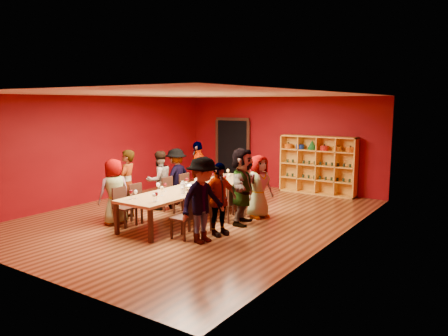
# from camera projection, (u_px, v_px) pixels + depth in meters

# --- Properties ---
(room_shell) EXTENTS (7.10, 9.10, 3.04)m
(room_shell) POSITION_uv_depth(u_px,v_px,m) (197.00, 157.00, 10.62)
(room_shell) COLOR #562C16
(room_shell) RESTS_ON ground
(tasting_table) EXTENTS (1.10, 4.50, 0.75)m
(tasting_table) POSITION_uv_depth(u_px,v_px,m) (197.00, 189.00, 10.74)
(tasting_table) COLOR tan
(tasting_table) RESTS_ON ground
(doorway) EXTENTS (1.40, 0.17, 2.30)m
(doorway) POSITION_uv_depth(u_px,v_px,m) (233.00, 151.00, 15.31)
(doorway) COLOR black
(doorway) RESTS_ON ground
(shelving_unit) EXTENTS (2.40, 0.40, 1.80)m
(shelving_unit) POSITION_uv_depth(u_px,v_px,m) (318.00, 162.00, 13.46)
(shelving_unit) COLOR gold
(shelving_unit) RESTS_ON ground
(chair_person_left_0) EXTENTS (0.42, 0.42, 0.89)m
(chair_person_left_0) POSITION_uv_depth(u_px,v_px,m) (123.00, 204.00, 9.96)
(chair_person_left_0) COLOR black
(chair_person_left_0) RESTS_ON ground
(person_left_0) EXTENTS (0.60, 0.83, 1.53)m
(person_left_0) POSITION_uv_depth(u_px,v_px,m) (114.00, 192.00, 10.07)
(person_left_0) COLOR #16193D
(person_left_0) RESTS_ON ground
(chair_person_left_1) EXTENTS (0.42, 0.42, 0.89)m
(chair_person_left_1) POSITION_uv_depth(u_px,v_px,m) (139.00, 200.00, 10.38)
(chair_person_left_1) COLOR black
(chair_person_left_1) RESTS_ON ground
(person_left_1) EXTENTS (0.65, 0.74, 1.68)m
(person_left_1) POSITION_uv_depth(u_px,v_px,m) (127.00, 184.00, 10.55)
(person_left_1) COLOR #5C8EBD
(person_left_1) RESTS_ON ground
(chair_person_left_2) EXTENTS (0.42, 0.42, 0.89)m
(chair_person_left_2) POSITION_uv_depth(u_px,v_px,m) (171.00, 192.00, 11.32)
(chair_person_left_2) COLOR black
(chair_person_left_2) RESTS_ON ground
(person_left_2) EXTENTS (0.60, 0.84, 1.55)m
(person_left_2) POSITION_uv_depth(u_px,v_px,m) (159.00, 180.00, 11.49)
(person_left_2) COLOR #131435
(person_left_2) RESTS_ON ground
(chair_person_left_3) EXTENTS (0.42, 0.42, 0.89)m
(chair_person_left_3) POSITION_uv_depth(u_px,v_px,m) (187.00, 188.00, 11.89)
(chair_person_left_3) COLOR black
(chair_person_left_3) RESTS_ON ground
(person_left_3) EXTENTS (0.42, 1.01, 1.56)m
(person_left_3) POSITION_uv_depth(u_px,v_px,m) (176.00, 177.00, 12.07)
(person_left_3) COLOR #526EA8
(person_left_3) RESTS_ON ground
(chair_person_left_4) EXTENTS (0.42, 0.42, 0.89)m
(chair_person_left_4) POSITION_uv_depth(u_px,v_px,m) (205.00, 184.00, 12.57)
(chair_person_left_4) COLOR black
(chair_person_left_4) RESTS_ON ground
(person_left_4) EXTENTS (0.79, 1.10, 1.70)m
(person_left_4) POSITION_uv_depth(u_px,v_px,m) (198.00, 171.00, 12.66)
(person_left_4) COLOR white
(person_left_4) RESTS_ON ground
(chair_person_right_0) EXTENTS (0.42, 0.42, 0.89)m
(chair_person_right_0) POSITION_uv_depth(u_px,v_px,m) (186.00, 215.00, 8.99)
(chair_person_right_0) COLOR black
(chair_person_right_0) RESTS_ON ground
(person_right_0) EXTENTS (0.63, 1.18, 1.74)m
(person_right_0) POSITION_uv_depth(u_px,v_px,m) (203.00, 200.00, 8.69)
(person_right_0) COLOR silver
(person_right_0) RESTS_ON ground
(chair_person_right_1) EXTENTS (0.42, 0.42, 0.89)m
(chair_person_right_1) POSITION_uv_depth(u_px,v_px,m) (203.00, 210.00, 9.47)
(chair_person_right_1) COLOR black
(chair_person_right_1) RESTS_ON ground
(person_right_1) EXTENTS (0.70, 1.00, 1.55)m
(person_right_1) POSITION_uv_depth(u_px,v_px,m) (218.00, 199.00, 9.20)
(person_right_1) COLOR #5881B6
(person_right_1) RESTS_ON ground
(chair_person_right_2) EXTENTS (0.42, 0.42, 0.89)m
(chair_person_right_2) POSITION_uv_depth(u_px,v_px,m) (229.00, 201.00, 10.31)
(chair_person_right_2) COLOR black
(chair_person_right_2) RESTS_ON ground
(person_right_2) EXTENTS (0.92, 1.72, 1.78)m
(person_right_2) POSITION_uv_depth(u_px,v_px,m) (242.00, 186.00, 10.05)
(person_right_2) COLOR #141A37
(person_right_2) RESTS_ON ground
(chair_person_right_3) EXTENTS (0.42, 0.42, 0.89)m
(chair_person_right_3) POSITION_uv_depth(u_px,v_px,m) (245.00, 196.00, 10.91)
(chair_person_right_3) COLOR black
(chair_person_right_3) RESTS_ON ground
(person_right_3) EXTENTS (0.67, 0.86, 1.55)m
(person_right_3) POSITION_uv_depth(u_px,v_px,m) (259.00, 186.00, 10.65)
(person_right_3) COLOR white
(person_right_3) RESTS_ON ground
(wine_glass_0) EXTENTS (0.09, 0.09, 0.21)m
(wine_glass_0) POSITION_uv_depth(u_px,v_px,m) (225.00, 177.00, 11.19)
(wine_glass_0) COLOR white
(wine_glass_0) RESTS_ON tasting_table
(wine_glass_1) EXTENTS (0.08, 0.08, 0.19)m
(wine_glass_1) POSITION_uv_depth(u_px,v_px,m) (156.00, 194.00, 9.13)
(wine_glass_1) COLOR white
(wine_glass_1) RESTS_ON tasting_table
(wine_glass_2) EXTENTS (0.07, 0.07, 0.18)m
(wine_glass_2) POSITION_uv_depth(u_px,v_px,m) (154.00, 196.00, 9.05)
(wine_glass_2) COLOR white
(wine_glass_2) RESTS_ON tasting_table
(wine_glass_3) EXTENTS (0.08, 0.08, 0.21)m
(wine_glass_3) POSITION_uv_depth(u_px,v_px,m) (250.00, 172.00, 12.11)
(wine_glass_3) COLOR white
(wine_glass_3) RESTS_ON tasting_table
(wine_glass_4) EXTENTS (0.07, 0.07, 0.18)m
(wine_glass_4) POSITION_uv_depth(u_px,v_px,m) (221.00, 172.00, 12.24)
(wine_glass_4) COLOR white
(wine_glass_4) RESTS_ON tasting_table
(wine_glass_5) EXTENTS (0.07, 0.07, 0.18)m
(wine_glass_5) POSITION_uv_depth(u_px,v_px,m) (187.00, 180.00, 10.91)
(wine_glass_5) COLOR white
(wine_glass_5) RESTS_ON tasting_table
(wine_glass_6) EXTENTS (0.07, 0.07, 0.18)m
(wine_glass_6) POSITION_uv_depth(u_px,v_px,m) (187.00, 188.00, 9.92)
(wine_glass_6) COLOR white
(wine_glass_6) RESTS_ON tasting_table
(wine_glass_7) EXTENTS (0.09, 0.09, 0.22)m
(wine_glass_7) POSITION_uv_depth(u_px,v_px,m) (206.00, 175.00, 11.60)
(wine_glass_7) COLOR white
(wine_glass_7) RESTS_ON tasting_table
(wine_glass_8) EXTENTS (0.07, 0.07, 0.19)m
(wine_glass_8) POSITION_uv_depth(u_px,v_px,m) (202.00, 183.00, 10.43)
(wine_glass_8) COLOR white
(wine_glass_8) RESTS_ON tasting_table
(wine_glass_9) EXTENTS (0.07, 0.07, 0.18)m
(wine_glass_9) POSITION_uv_depth(u_px,v_px,m) (213.00, 175.00, 11.76)
(wine_glass_9) COLOR white
(wine_glass_9) RESTS_ON tasting_table
(wine_glass_10) EXTENTS (0.07, 0.07, 0.19)m
(wine_glass_10) POSITION_uv_depth(u_px,v_px,m) (208.00, 180.00, 10.93)
(wine_glass_10) COLOR white
(wine_glass_10) RESTS_ON tasting_table
(wine_glass_11) EXTENTS (0.08, 0.08, 0.21)m
(wine_glass_11) POSITION_uv_depth(u_px,v_px,m) (187.00, 180.00, 10.81)
(wine_glass_11) COLOR white
(wine_glass_11) RESTS_ON tasting_table
(wine_glass_12) EXTENTS (0.08, 0.08, 0.21)m
(wine_glass_12) POSITION_uv_depth(u_px,v_px,m) (131.00, 192.00, 9.30)
(wine_glass_12) COLOR white
(wine_glass_12) RESTS_ON tasting_table
(wine_glass_13) EXTENTS (0.09, 0.09, 0.22)m
(wine_glass_13) POSITION_uv_depth(u_px,v_px,m) (162.00, 189.00, 9.65)
(wine_glass_13) COLOR white
(wine_glass_13) RESTS_ON tasting_table
(wine_glass_14) EXTENTS (0.08, 0.08, 0.19)m
(wine_glass_14) POSITION_uv_depth(u_px,v_px,m) (136.00, 192.00, 9.38)
(wine_glass_14) COLOR white
(wine_glass_14) RESTS_ON tasting_table
(wine_glass_15) EXTENTS (0.07, 0.07, 0.19)m
(wine_glass_15) POSITION_uv_depth(u_px,v_px,m) (211.00, 182.00, 10.56)
(wine_glass_15) COLOR white
(wine_glass_15) RESTS_ON tasting_table
(wine_glass_16) EXTENTS (0.09, 0.09, 0.22)m
(wine_glass_16) POSITION_uv_depth(u_px,v_px,m) (229.00, 176.00, 11.37)
(wine_glass_16) COLOR white
(wine_glass_16) RESTS_ON tasting_table
(wine_glass_17) EXTENTS (0.09, 0.09, 0.22)m
(wine_glass_17) POSITION_uv_depth(u_px,v_px,m) (158.00, 185.00, 10.07)
(wine_glass_17) COLOR white
(wine_glass_17) RESTS_ON tasting_table
(wine_glass_18) EXTENTS (0.08, 0.08, 0.20)m
(wine_glass_18) POSITION_uv_depth(u_px,v_px,m) (228.00, 171.00, 12.32)
(wine_glass_18) COLOR white
(wine_glass_18) RESTS_ON tasting_table
(wine_glass_19) EXTENTS (0.07, 0.07, 0.18)m
(wine_glass_19) POSITION_uv_depth(u_px,v_px,m) (222.00, 174.00, 11.86)
(wine_glass_19) COLOR white
(wine_glass_19) RESTS_ON tasting_table
(wine_glass_20) EXTENTS (0.08, 0.08, 0.20)m
(wine_glass_20) POSITION_uv_depth(u_px,v_px,m) (165.00, 185.00, 10.14)
(wine_glass_20) COLOR white
(wine_glass_20) RESTS_ON tasting_table
(wine_glass_21) EXTENTS (0.07, 0.07, 0.18)m
(wine_glass_21) POSITION_uv_depth(u_px,v_px,m) (186.00, 184.00, 10.45)
(wine_glass_21) COLOR white
(wine_glass_21) RESTS_ON tasting_table
(wine_glass_22) EXTENTS (0.08, 0.08, 0.20)m
(wine_glass_22) POSITION_uv_depth(u_px,v_px,m) (242.00, 174.00, 11.87)
(wine_glass_22) COLOR white
(wine_glass_22) RESTS_ON tasting_table
(wine_glass_23) EXTENTS (0.08, 0.08, 0.19)m
(wine_glass_23) POSITION_uv_depth(u_px,v_px,m) (182.00, 189.00, 9.73)
(wine_glass_23) COLOR white
(wine_glass_23) RESTS_ON tasting_table
(spittoon_bowl) EXTENTS (0.32, 0.32, 0.18)m
(spittoon_bowl) POSITION_uv_depth(u_px,v_px,m) (189.00, 186.00, 10.37)
(spittoon_bowl) COLOR silver
(spittoon_bowl) RESTS_ON tasting_table
(carafe_a) EXTENTS (0.11, 0.11, 0.26)m
(carafe_a) POSITION_uv_depth(u_px,v_px,m) (196.00, 180.00, 11.06)
(carafe_a) COLOR white
(carafe_a) RESTS_ON tasting_table
(carafe_b) EXTENTS (0.14, 0.14, 0.29)m
(carafe_b) POSITION_uv_depth(u_px,v_px,m) (183.00, 188.00, 9.90)
(carafe_b) COLOR white
(carafe_b) RESTS_ON tasting_table
(wine_bottle) EXTENTS (0.09, 0.09, 0.27)m
(wine_bottle) POSITION_uv_depth(u_px,v_px,m) (241.00, 174.00, 11.98)
(wine_bottle) COLOR #14391B
(wine_bottle) RESTS_ON tasting_table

